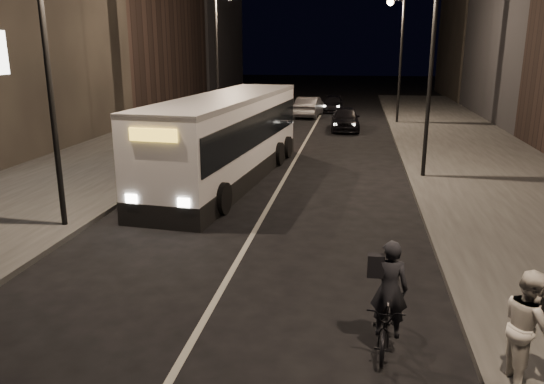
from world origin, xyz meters
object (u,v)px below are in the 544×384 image
at_px(streetlight_right_far, 398,44).
at_px(cyclist_on_bicycle, 387,313).
at_px(streetlight_left_near, 54,43).
at_px(car_near, 345,119).
at_px(car_far, 333,104).
at_px(city_bus, 227,135).
at_px(pedestrian_woman, 528,326).
at_px(streetlight_left_far, 221,44).
at_px(streetlight_right_mid, 426,43).
at_px(car_mid, 309,107).

relative_size(streetlight_right_far, cyclist_on_bicycle, 3.81).
bearing_deg(streetlight_left_near, car_near, 70.22).
xyz_separation_m(streetlight_left_near, car_far, (6.13, 30.71, -4.75)).
height_order(streetlight_right_far, car_near, streetlight_right_far).
relative_size(city_bus, pedestrian_woman, 6.90).
xyz_separation_m(streetlight_right_far, pedestrian_woman, (0.27, -29.86, -4.28)).
bearing_deg(cyclist_on_bicycle, streetlight_left_far, 116.69).
height_order(streetlight_right_mid, pedestrian_woman, streetlight_right_mid).
xyz_separation_m(streetlight_right_mid, streetlight_right_far, (0.00, 16.00, 0.00)).
xyz_separation_m(streetlight_left_near, pedestrian_woman, (10.93, -5.86, -4.28)).
distance_m(streetlight_right_mid, car_mid, 20.48).
bearing_deg(car_mid, car_far, -108.61).
bearing_deg(streetlight_left_far, car_far, 64.24).
distance_m(streetlight_right_far, pedestrian_woman, 30.17).
relative_size(car_near, car_mid, 0.95).
xyz_separation_m(cyclist_on_bicycle, car_mid, (-4.31, 32.05, 0.06)).
relative_size(streetlight_right_mid, streetlight_left_near, 1.00).
bearing_deg(streetlight_right_mid, car_mid, 107.90).
distance_m(city_bus, pedestrian_woman, 14.84).
xyz_separation_m(streetlight_right_mid, car_near, (-3.23, 12.68, -4.61)).
relative_size(pedestrian_woman, car_far, 0.44).
distance_m(car_near, car_mid, 6.95).
bearing_deg(car_far, streetlight_left_near, -101.52).
height_order(streetlight_right_mid, car_far, streetlight_right_mid).
height_order(streetlight_left_far, pedestrian_woman, streetlight_left_far).
distance_m(car_near, car_far, 10.12).
relative_size(streetlight_left_far, city_bus, 0.63).
relative_size(car_near, car_far, 1.05).
distance_m(city_bus, car_near, 14.67).
distance_m(streetlight_right_mid, cyclist_on_bicycle, 13.98).
distance_m(streetlight_right_mid, car_far, 23.64).
xyz_separation_m(streetlight_right_mid, streetlight_left_near, (-10.66, -8.00, 0.00)).
relative_size(streetlight_left_near, car_mid, 1.75).
bearing_deg(streetlight_left_far, city_bus, -74.71).
bearing_deg(car_far, streetlight_right_mid, -78.94).
relative_size(streetlight_left_far, pedestrian_woman, 4.38).
xyz_separation_m(streetlight_left_near, streetlight_left_far, (0.00, 18.00, 0.00)).
relative_size(cyclist_on_bicycle, car_mid, 0.46).
height_order(streetlight_right_far, city_bus, streetlight_right_far).
relative_size(streetlight_right_far, city_bus, 0.63).
xyz_separation_m(pedestrian_woman, car_far, (-4.80, 36.57, -0.48)).
height_order(streetlight_right_far, streetlight_left_far, same).
xyz_separation_m(cyclist_on_bicycle, car_near, (-1.41, 25.74, 0.04)).
bearing_deg(streetlight_left_near, streetlight_right_far, 66.04).
bearing_deg(streetlight_right_far, pedestrian_woman, -89.49).
xyz_separation_m(streetlight_left_far, car_mid, (4.53, 8.99, -4.59)).
height_order(streetlight_left_near, car_near, streetlight_left_near).
bearing_deg(cyclist_on_bicycle, car_far, 100.05).
distance_m(streetlight_right_mid, city_bus, 8.45).
height_order(streetlight_left_near, streetlight_left_far, same).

